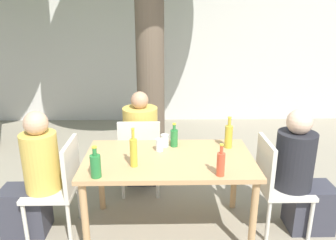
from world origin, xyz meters
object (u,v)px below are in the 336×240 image
(green_bottle_2, at_px, (174,137))
(person_seated_1, at_px, (302,178))
(person_seated_2, at_px, (141,143))
(oil_cruet_0, at_px, (134,152))
(person_seated_0, at_px, (33,181))
(patio_chair_0, at_px, (60,183))
(soda_bottle_1, at_px, (221,163))
(oil_cruet_4, at_px, (229,136))
(dining_table_front, at_px, (169,166))
(patio_chair_2, at_px, (140,153))
(drinking_glass_0, at_px, (165,141))
(green_bottle_3, at_px, (96,165))
(drinking_glass_1, at_px, (160,145))
(patio_chair_1, at_px, (276,181))

(green_bottle_2, bearing_deg, person_seated_1, -12.46)
(person_seated_2, relative_size, oil_cruet_0, 3.44)
(person_seated_0, bearing_deg, patio_chair_0, 90.00)
(soda_bottle_1, height_order, oil_cruet_4, oil_cruet_4)
(oil_cruet_0, bearing_deg, person_seated_2, 90.34)
(dining_table_front, relative_size, green_bottle_2, 6.43)
(patio_chair_2, height_order, oil_cruet_4, oil_cruet_4)
(soda_bottle_1, bearing_deg, drinking_glass_0, 125.69)
(green_bottle_2, height_order, oil_cruet_4, oil_cruet_4)
(soda_bottle_1, xyz_separation_m, green_bottle_3, (-0.97, -0.01, -0.00))
(green_bottle_2, bearing_deg, patio_chair_0, -166.16)
(oil_cruet_4, bearing_deg, oil_cruet_0, -155.98)
(patio_chair_0, distance_m, green_bottle_2, 1.12)
(patio_chair_0, xyz_separation_m, soda_bottle_1, (1.38, -0.34, 0.34))
(patio_chair_0, height_order, drinking_glass_1, patio_chair_0)
(dining_table_front, xyz_separation_m, drinking_glass_1, (-0.08, 0.15, 0.14))
(dining_table_front, bearing_deg, oil_cruet_4, 20.94)
(drinking_glass_0, bearing_deg, oil_cruet_0, -121.73)
(patio_chair_0, relative_size, oil_cruet_4, 2.95)
(oil_cruet_4, bearing_deg, patio_chair_0, -171.99)
(person_seated_1, xyz_separation_m, green_bottle_3, (-1.78, -0.35, 0.32))
(person_seated_2, height_order, oil_cruet_0, person_seated_2)
(person_seated_1, height_order, drinking_glass_0, person_seated_1)
(drinking_glass_1, bearing_deg, person_seated_2, 106.44)
(oil_cruet_4, bearing_deg, patio_chair_2, 153.26)
(person_seated_2, height_order, drinking_glass_1, person_seated_2)
(patio_chair_2, bearing_deg, green_bottle_3, 74.81)
(person_seated_0, height_order, oil_cruet_4, person_seated_0)
(patio_chair_1, relative_size, green_bottle_2, 3.85)
(person_seated_1, bearing_deg, oil_cruet_0, 96.29)
(patio_chair_1, height_order, person_seated_0, person_seated_0)
(patio_chair_2, height_order, drinking_glass_1, patio_chair_2)
(patio_chair_1, xyz_separation_m, oil_cruet_4, (-0.41, 0.22, 0.36))
(patio_chair_1, distance_m, oil_cruet_0, 1.33)
(person_seated_1, height_order, green_bottle_2, person_seated_1)
(person_seated_0, height_order, drinking_glass_0, person_seated_0)
(oil_cruet_0, distance_m, drinking_glass_0, 0.50)
(patio_chair_1, height_order, person_seated_2, person_seated_2)
(person_seated_2, height_order, green_bottle_3, person_seated_2)
(oil_cruet_4, height_order, drinking_glass_1, oil_cruet_4)
(patio_chair_2, bearing_deg, person_seated_1, 156.59)
(patio_chair_2, xyz_separation_m, drinking_glass_1, (0.22, -0.50, 0.30))
(person_seated_0, relative_size, oil_cruet_4, 3.87)
(patio_chair_1, relative_size, drinking_glass_0, 7.53)
(person_seated_1, bearing_deg, dining_table_front, 90.00)
(dining_table_front, distance_m, green_bottle_3, 0.69)
(oil_cruet_4, bearing_deg, person_seated_0, -173.05)
(patio_chair_1, bearing_deg, patio_chair_0, 90.00)
(patio_chair_1, relative_size, oil_cruet_0, 2.67)
(patio_chair_2, bearing_deg, oil_cruet_0, 90.44)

